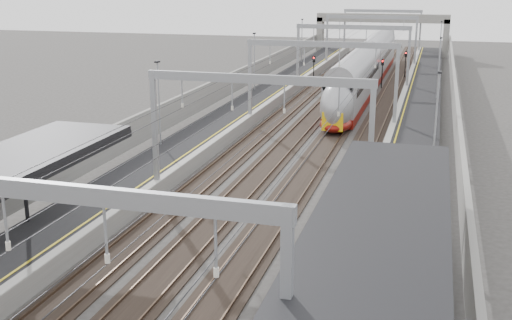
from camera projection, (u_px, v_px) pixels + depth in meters
The scene contains 12 objects.
platform_left at pixel (242, 112), 60.39m from camera, with size 4.00×120.00×1.00m, color black.
platform_right at pixel (416, 122), 56.21m from camera, with size 4.00×120.00×1.00m, color black.
tracks at pixel (326, 122), 58.42m from camera, with size 11.40×140.00×0.20m.
overhead_line at pixel (339, 47), 62.88m from camera, with size 13.00×140.00×6.60m.
canopy_right at pixel (362, 293), 16.05m from camera, with size 4.40×30.00×4.24m.
overbridge at pixel (382, 23), 107.90m from camera, with size 22.00×2.20×6.90m.
wall_left at pixel (209, 99), 60.92m from camera, with size 0.30×120.00×3.20m, color slate.
wall_right at pixel (455, 112), 55.07m from camera, with size 0.30×120.00×3.20m, color slate.
train at pixel (365, 73), 74.08m from camera, with size 2.78×50.73×4.40m.
signal_green at pixel (314, 65), 78.87m from camera, with size 0.32×0.32×3.48m.
signal_red_near at pixel (382, 68), 75.87m from camera, with size 0.32×0.32×3.48m.
signal_red_far at pixel (406, 59), 83.90m from camera, with size 0.32×0.32×3.48m.
Camera 1 is at (9.40, -11.72, 12.69)m, focal length 45.00 mm.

